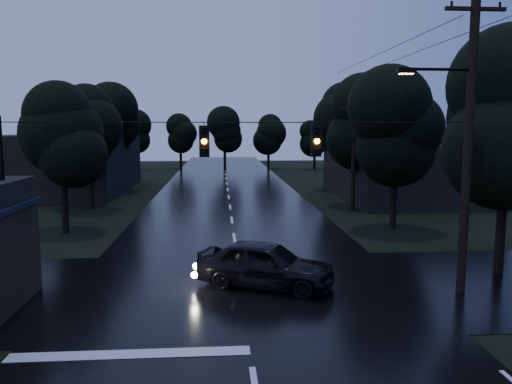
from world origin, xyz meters
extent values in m
cube|color=black|center=(0.00, 30.00, 0.00)|extent=(12.00, 120.00, 0.02)
cube|color=black|center=(0.00, 12.00, 0.00)|extent=(60.00, 9.00, 0.02)
cylinder|color=black|center=(-7.20, 12.00, 1.50)|extent=(0.10, 0.10, 3.00)
cube|color=#F1D960|center=(-7.05, 10.20, 2.50)|extent=(0.06, 1.20, 0.50)
cube|color=black|center=(14.00, 34.00, 2.20)|extent=(10.00, 14.00, 4.40)
cube|color=black|center=(-14.00, 40.00, 2.50)|extent=(10.00, 16.00, 5.00)
cylinder|color=black|center=(7.50, 11.00, 5.00)|extent=(0.30, 0.30, 10.00)
cube|color=black|center=(7.50, 11.00, 9.40)|extent=(2.00, 0.12, 0.12)
cylinder|color=black|center=(6.40, 11.00, 7.50)|extent=(2.20, 0.10, 0.10)
cube|color=black|center=(5.30, 11.00, 7.45)|extent=(0.60, 0.25, 0.18)
cube|color=#FFB266|center=(5.30, 11.00, 7.35)|extent=(0.45, 0.18, 0.03)
cylinder|color=black|center=(8.30, 28.00, 3.75)|extent=(0.30, 0.30, 7.50)
cube|color=black|center=(8.30, 28.00, 6.90)|extent=(2.00, 0.12, 0.12)
cylinder|color=black|center=(-7.50, 11.00, 3.00)|extent=(0.18, 0.18, 6.00)
cylinder|color=black|center=(0.00, 11.00, 5.80)|extent=(15.00, 0.03, 0.03)
cube|color=black|center=(-1.20, 11.00, 5.20)|extent=(0.32, 0.25, 1.00)
sphere|color=orange|center=(-1.20, 10.85, 5.20)|extent=(0.18, 0.18, 0.18)
cube|color=black|center=(2.40, 11.00, 5.20)|extent=(0.32, 0.25, 1.00)
sphere|color=orange|center=(2.40, 10.85, 5.20)|extent=(0.18, 0.18, 0.18)
cylinder|color=black|center=(10.00, 13.00, 1.40)|extent=(0.36, 0.36, 2.80)
sphere|color=black|center=(10.00, 13.00, 4.80)|extent=(4.48, 4.48, 4.48)
sphere|color=black|center=(10.00, 13.00, 6.00)|extent=(4.48, 4.48, 4.48)
sphere|color=black|center=(10.00, 13.00, 7.20)|extent=(4.48, 4.48, 4.48)
cylinder|color=black|center=(-9.00, 22.00, 1.22)|extent=(0.36, 0.36, 2.45)
sphere|color=black|center=(-9.00, 22.00, 4.20)|extent=(3.92, 3.92, 3.92)
sphere|color=black|center=(-9.00, 22.00, 5.25)|extent=(3.92, 3.92, 3.92)
sphere|color=black|center=(-9.00, 22.00, 6.30)|extent=(3.92, 3.92, 3.92)
cylinder|color=black|center=(-9.60, 30.00, 1.31)|extent=(0.36, 0.36, 2.62)
sphere|color=black|center=(-9.60, 30.00, 4.50)|extent=(4.20, 4.20, 4.20)
sphere|color=black|center=(-9.60, 30.00, 5.62)|extent=(4.20, 4.20, 4.20)
sphere|color=black|center=(-9.60, 30.00, 6.75)|extent=(4.20, 4.20, 4.20)
cylinder|color=black|center=(-10.20, 40.00, 1.40)|extent=(0.36, 0.36, 2.80)
sphere|color=black|center=(-10.20, 40.00, 4.80)|extent=(4.48, 4.48, 4.48)
sphere|color=black|center=(-10.20, 40.00, 6.00)|extent=(4.48, 4.48, 4.48)
sphere|color=black|center=(-10.20, 40.00, 7.20)|extent=(4.48, 4.48, 4.48)
cylinder|color=black|center=(9.00, 22.00, 1.31)|extent=(0.36, 0.36, 2.62)
sphere|color=black|center=(9.00, 22.00, 4.50)|extent=(4.20, 4.20, 4.20)
sphere|color=black|center=(9.00, 22.00, 5.62)|extent=(4.20, 4.20, 4.20)
sphere|color=black|center=(9.00, 22.00, 6.75)|extent=(4.20, 4.20, 4.20)
cylinder|color=black|center=(9.60, 30.00, 1.40)|extent=(0.36, 0.36, 2.80)
sphere|color=black|center=(9.60, 30.00, 4.80)|extent=(4.48, 4.48, 4.48)
sphere|color=black|center=(9.60, 30.00, 6.00)|extent=(4.48, 4.48, 4.48)
sphere|color=black|center=(9.60, 30.00, 7.20)|extent=(4.48, 4.48, 4.48)
cylinder|color=black|center=(10.20, 40.00, 1.49)|extent=(0.36, 0.36, 2.97)
sphere|color=black|center=(10.20, 40.00, 5.10)|extent=(4.76, 4.76, 4.76)
sphere|color=black|center=(10.20, 40.00, 6.38)|extent=(4.76, 4.76, 4.76)
sphere|color=black|center=(10.20, 40.00, 7.65)|extent=(4.76, 4.76, 4.76)
imported|color=black|center=(0.86, 12.10, 0.83)|extent=(5.27, 3.78, 1.67)
camera|label=1|loc=(-0.73, -5.00, 5.64)|focal=35.00mm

